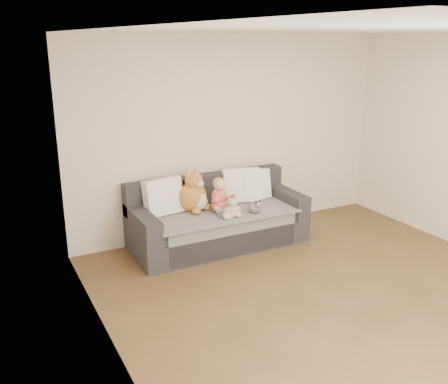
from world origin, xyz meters
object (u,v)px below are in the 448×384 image
sofa (217,221)px  plush_cat (194,195)px  teddy_bear (233,209)px  sippy_cup (224,213)px  toddler (221,198)px

sofa → plush_cat: 0.47m
sofa → teddy_bear: sofa is taller
sippy_cup → toddler: bearing=72.4°
sofa → toddler: toddler is taller
sippy_cup → sofa: bearing=76.9°
sofa → plush_cat: plush_cat is taller
sippy_cup → teddy_bear: bearing=-7.1°
sofa → toddler: (-0.01, -0.13, 0.35)m
plush_cat → sippy_cup: size_ratio=4.52×
plush_cat → teddy_bear: 0.55m
sofa → sippy_cup: (-0.08, -0.32, 0.23)m
toddler → plush_cat: 0.35m
sofa → plush_cat: bearing=161.0°
teddy_bear → plush_cat: bearing=127.3°
sofa → plush_cat: size_ratio=3.91×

